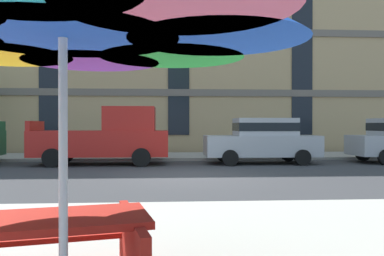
# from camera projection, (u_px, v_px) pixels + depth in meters

# --- Properties ---
(ground_plane) EXTENTS (120.00, 120.00, 0.00)m
(ground_plane) POSITION_uv_depth(u_px,v_px,m) (188.00, 176.00, 11.71)
(ground_plane) COLOR #38383A
(sidewalk_far) EXTENTS (56.00, 3.60, 0.12)m
(sidewalk_far) POSITION_uv_depth(u_px,v_px,m) (180.00, 156.00, 18.50)
(sidewalk_far) COLOR #9E998E
(sidewalk_far) RESTS_ON ground
(apartment_building) EXTENTS (45.87, 12.08, 16.00)m
(apartment_building) POSITION_uv_depth(u_px,v_px,m) (176.00, 28.00, 26.62)
(apartment_building) COLOR tan
(apartment_building) RESTS_ON ground
(pickup_red) EXTENTS (5.10, 2.12, 2.20)m
(pickup_red) POSITION_uv_depth(u_px,v_px,m) (107.00, 138.00, 15.21)
(pickup_red) COLOR #B21E19
(pickup_red) RESTS_ON ground
(sedan_silver) EXTENTS (4.40, 1.98, 1.78)m
(sedan_silver) POSITION_uv_depth(u_px,v_px,m) (262.00, 139.00, 15.60)
(sedan_silver) COLOR #A8AAB2
(sedan_silver) RESTS_ON ground
(patio_umbrella) EXTENTS (3.31, 3.31, 2.55)m
(patio_umbrella) POSITION_uv_depth(u_px,v_px,m) (63.00, 8.00, 2.63)
(patio_umbrella) COLOR silver
(patio_umbrella) RESTS_ON ground
(picnic_table) EXTENTS (2.08, 1.87, 0.77)m
(picnic_table) POSITION_uv_depth(u_px,v_px,m) (34.00, 253.00, 3.16)
(picnic_table) COLOR red
(picnic_table) RESTS_ON ground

